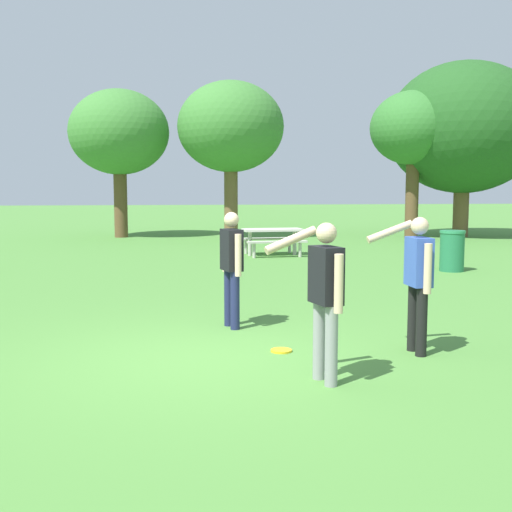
# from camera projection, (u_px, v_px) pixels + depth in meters

# --- Properties ---
(ground_plane) EXTENTS (120.00, 120.00, 0.00)m
(ground_plane) POSITION_uv_depth(u_px,v_px,m) (207.00, 359.00, 7.48)
(ground_plane) COLOR #4C8438
(person_thrower) EXTENTS (0.78, 0.59, 1.64)m
(person_thrower) POSITION_uv_depth(u_px,v_px,m) (325.00, 290.00, 6.49)
(person_thrower) COLOR gray
(person_thrower) RESTS_ON ground
(person_catcher) EXTENTS (0.31, 0.59, 1.64)m
(person_catcher) POSITION_uv_depth(u_px,v_px,m) (232.00, 262.00, 9.04)
(person_catcher) COLOR #1E234C
(person_catcher) RESTS_ON ground
(person_bystander) EXTENTS (0.69, 0.61, 1.64)m
(person_bystander) POSITION_uv_depth(u_px,v_px,m) (417.00, 274.00, 7.63)
(person_bystander) COLOR black
(person_bystander) RESTS_ON ground
(frisbee) EXTENTS (0.26, 0.26, 0.03)m
(frisbee) POSITION_uv_depth(u_px,v_px,m) (281.00, 350.00, 7.82)
(frisbee) COLOR yellow
(frisbee) RESTS_ON ground
(picnic_table_far) EXTENTS (1.82, 1.56, 0.77)m
(picnic_table_far) POSITION_uv_depth(u_px,v_px,m) (272.00, 236.00, 18.51)
(picnic_table_far) COLOR beige
(picnic_table_far) RESTS_ON ground
(trash_can_beside_table) EXTENTS (0.59, 0.59, 0.96)m
(trash_can_beside_table) POSITION_uv_depth(u_px,v_px,m) (452.00, 251.00, 15.10)
(trash_can_beside_table) COLOR #237047
(trash_can_beside_table) RESTS_ON ground
(tree_tall_left) EXTENTS (3.83, 3.83, 5.67)m
(tree_tall_left) POSITION_uv_depth(u_px,v_px,m) (119.00, 133.00, 24.65)
(tree_tall_left) COLOR brown
(tree_tall_left) RESTS_ON ground
(tree_broad_center) EXTENTS (4.04, 4.04, 5.95)m
(tree_broad_center) POSITION_uv_depth(u_px,v_px,m) (231.00, 128.00, 24.38)
(tree_broad_center) COLOR brown
(tree_broad_center) RESTS_ON ground
(tree_far_right) EXTENTS (3.27, 3.27, 5.55)m
(tree_far_right) POSITION_uv_depth(u_px,v_px,m) (414.00, 130.00, 24.14)
(tree_far_right) COLOR brown
(tree_far_right) RESTS_ON ground
(tree_slender_mid) EXTENTS (5.94, 5.94, 6.76)m
(tree_slender_mid) POSITION_uv_depth(u_px,v_px,m) (464.00, 128.00, 24.92)
(tree_slender_mid) COLOR brown
(tree_slender_mid) RESTS_ON ground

